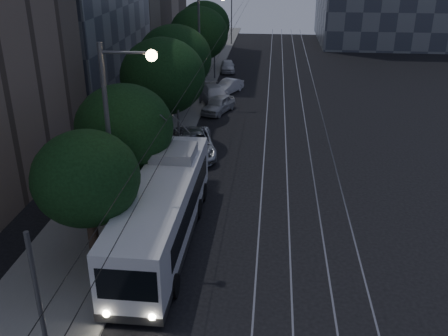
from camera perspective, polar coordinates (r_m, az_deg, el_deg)
ground at (r=23.67m, az=3.28°, el=-7.87°), size 120.00×120.00×0.00m
sidewalk at (r=42.76m, az=-5.60°, el=7.00°), size 5.00×90.00×0.15m
tram_rails at (r=42.04m, az=8.00°, el=6.48°), size 4.52×90.00×0.02m
overhead_wires at (r=41.49m, az=-2.29°, el=11.41°), size 2.23×90.00×6.00m
trolleybus at (r=22.65m, az=-6.92°, el=-4.78°), size 2.65×12.01×5.63m
pickup_silver at (r=32.50m, az=-3.47°, el=2.81°), size 3.74×5.95×1.53m
car_white_a at (r=41.08m, az=-0.66°, el=7.27°), size 2.84×4.26×1.35m
car_white_b at (r=43.57m, az=-1.06°, el=8.33°), size 3.79×5.48×1.47m
car_white_c at (r=46.83m, az=0.48°, el=9.30°), size 2.79×3.97×1.24m
car_white_d at (r=55.27m, az=0.42°, el=11.58°), size 1.90×3.80×1.24m
tree_0 at (r=20.33m, az=-15.47°, el=-1.16°), size 4.25×4.25×6.07m
tree_1 at (r=24.97m, az=-11.32°, el=4.47°), size 4.82×4.82×6.52m
tree_2 at (r=33.28m, az=-7.00°, el=10.33°), size 5.56×5.56×7.24m
tree_3 at (r=39.75m, az=-5.66°, el=12.34°), size 5.77×5.77×7.14m
tree_4 at (r=48.78m, az=-2.91°, el=15.07°), size 5.59×5.59×7.48m
tree_5 at (r=56.25m, az=-2.28°, el=16.04°), size 5.56×5.56×7.25m
streetlamp_near at (r=20.37m, az=-11.97°, el=3.75°), size 2.26×0.44×9.25m
streetlamp_far at (r=42.13m, az=-2.29°, el=14.59°), size 2.27×0.44×9.27m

